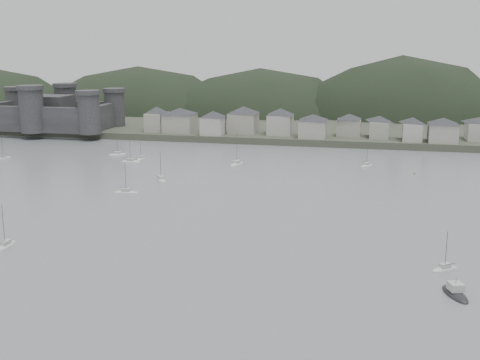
# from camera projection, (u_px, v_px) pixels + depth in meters

# --- Properties ---
(ground) EXTENTS (900.00, 900.00, 0.00)m
(ground) POSITION_uv_depth(u_px,v_px,m) (139.00, 315.00, 97.35)
(ground) COLOR slate
(ground) RESTS_ON ground
(far_shore_land) EXTENTS (900.00, 250.00, 3.00)m
(far_shore_land) POSITION_uv_depth(u_px,v_px,m) (316.00, 112.00, 377.43)
(far_shore_land) COLOR #383D2D
(far_shore_land) RESTS_ON ground
(forested_ridge) EXTENTS (851.55, 103.94, 102.57)m
(forested_ridge) POSITION_uv_depth(u_px,v_px,m) (319.00, 138.00, 354.91)
(forested_ridge) COLOR black
(forested_ridge) RESTS_ON ground
(castle) EXTENTS (66.00, 43.00, 20.00)m
(castle) POSITION_uv_depth(u_px,v_px,m) (50.00, 112.00, 291.67)
(castle) COLOR #2D2D2F
(castle) RESTS_ON far_shore_land
(waterfront_town) EXTENTS (451.48, 28.46, 12.92)m
(waterfront_town) POSITION_uv_depth(u_px,v_px,m) (407.00, 126.00, 258.79)
(waterfront_town) COLOR #9B988E
(waterfront_town) RESTS_ON far_shore_land
(sailboat_lead) EXTENTS (7.71, 3.38, 10.21)m
(sailboat_lead) POSITION_uv_depth(u_px,v_px,m) (126.00, 192.00, 177.21)
(sailboat_lead) COLOR silver
(sailboat_lead) RESTS_ON ground
(moored_fleet) EXTENTS (241.07, 160.56, 13.24)m
(moored_fleet) POSITION_uv_depth(u_px,v_px,m) (254.00, 211.00, 157.65)
(moored_fleet) COLOR silver
(moored_fleet) RESTS_ON ground
(motor_launch_near) EXTENTS (5.56, 8.71, 3.95)m
(motor_launch_near) POSITION_uv_depth(u_px,v_px,m) (455.00, 294.00, 104.92)
(motor_launch_near) COLOR black
(motor_launch_near) RESTS_ON ground
(mooring_buoys) EXTENTS (170.87, 140.15, 0.70)m
(mooring_buoys) POSITION_uv_depth(u_px,v_px,m) (246.00, 215.00, 154.14)
(mooring_buoys) COLOR #B5813C
(mooring_buoys) RESTS_ON ground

